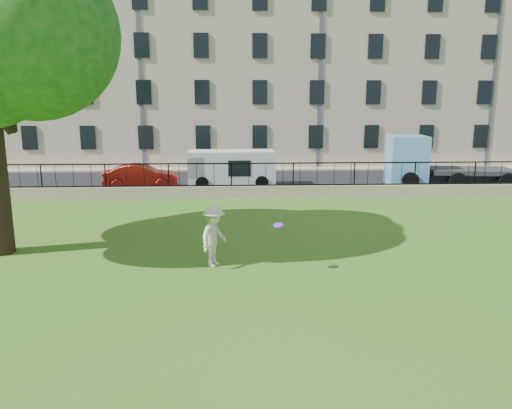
{
  "coord_description": "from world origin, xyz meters",
  "views": [
    {
      "loc": [
        0.07,
        -11.82,
        4.67
      ],
      "look_at": [
        0.79,
        3.5,
        1.46
      ],
      "focal_mm": 35.0,
      "sensor_mm": 36.0,
      "label": 1
    }
  ],
  "objects_px": {
    "red_sedan": "(141,176)",
    "white_van": "(231,169)",
    "blue_truck": "(449,161)",
    "man": "(214,236)",
    "frisbee": "(278,225)"
  },
  "relations": [
    {
      "from": "red_sedan",
      "to": "white_van",
      "type": "xyz_separation_m",
      "value": [
        4.89,
        0.32,
        0.34
      ]
    },
    {
      "from": "blue_truck",
      "to": "red_sedan",
      "type": "bearing_deg",
      "value": -173.17
    },
    {
      "from": "man",
      "to": "red_sedan",
      "type": "bearing_deg",
      "value": 46.9
    },
    {
      "from": "white_van",
      "to": "blue_truck",
      "type": "bearing_deg",
      "value": -3.75
    },
    {
      "from": "man",
      "to": "red_sedan",
      "type": "distance_m",
      "value": 13.88
    },
    {
      "from": "frisbee",
      "to": "white_van",
      "type": "height_order",
      "value": "white_van"
    },
    {
      "from": "red_sedan",
      "to": "white_van",
      "type": "relative_size",
      "value": 0.84
    },
    {
      "from": "red_sedan",
      "to": "blue_truck",
      "type": "height_order",
      "value": "blue_truck"
    },
    {
      "from": "red_sedan",
      "to": "white_van",
      "type": "height_order",
      "value": "white_van"
    },
    {
      "from": "blue_truck",
      "to": "man",
      "type": "bearing_deg",
      "value": -126.66
    },
    {
      "from": "blue_truck",
      "to": "white_van",
      "type": "bearing_deg",
      "value": -174.68
    },
    {
      "from": "red_sedan",
      "to": "blue_truck",
      "type": "xyz_separation_m",
      "value": [
        16.89,
        0.0,
        0.73
      ]
    },
    {
      "from": "white_van",
      "to": "red_sedan",
      "type": "bearing_deg",
      "value": -178.56
    },
    {
      "from": "white_van",
      "to": "blue_truck",
      "type": "relative_size",
      "value": 0.72
    },
    {
      "from": "red_sedan",
      "to": "man",
      "type": "bearing_deg",
      "value": -166.47
    }
  ]
}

